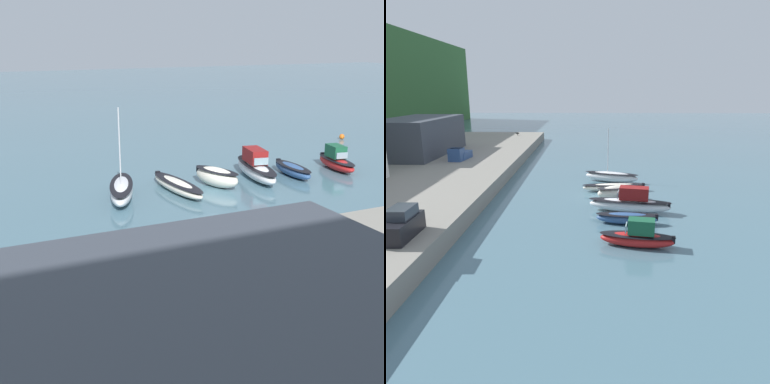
{
  "view_description": "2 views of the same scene",
  "coord_description": "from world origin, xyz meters",
  "views": [
    {
      "loc": [
        18.55,
        36.96,
        12.37
      ],
      "look_at": [
        4.36,
        6.11,
        2.32
      ],
      "focal_mm": 50.0,
      "sensor_mm": 36.0,
      "label": 1
    },
    {
      "loc": [
        -42.27,
        1.81,
        12.05
      ],
      "look_at": [
        -2.81,
        2.73,
        1.21
      ],
      "focal_mm": 35.0,
      "sensor_mm": 36.0,
      "label": 2
    }
  ],
  "objects": [
    {
      "name": "moored_boat_5",
      "position": [
        6.88,
        -1.54,
        0.75
      ],
      "size": [
        4.09,
        7.55,
        7.22
      ],
      "rotation": [
        0.0,
        0.0,
        -0.33
      ],
      "color": "white",
      "rests_on": "ground_plane"
    },
    {
      "name": "pickup_truck_0",
      "position": [
        13.14,
        21.05,
        2.6
      ],
      "size": [
        4.87,
        2.34,
        1.9
      ],
      "rotation": [
        0.0,
        0.0,
        1.49
      ],
      "color": "#2D4C84",
      "rests_on": "quay_promenade"
    },
    {
      "name": "parked_car_1",
      "position": [
        -17.34,
        15.08,
        2.69
      ],
      "size": [
        4.24,
        1.89,
        2.16
      ],
      "rotation": [
        0.0,
        0.0,
        1.59
      ],
      "color": "black",
      "rests_on": "quay_promenade"
    },
    {
      "name": "moored_boat_1",
      "position": [
        -9.43,
        -1.98,
        0.57
      ],
      "size": [
        2.08,
        5.89,
        1.05
      ],
      "rotation": [
        0.0,
        0.0,
        -0.09
      ],
      "color": "#33568E",
      "rests_on": "ground_plane"
    },
    {
      "name": "ground_plane",
      "position": [
        0.0,
        0.0,
        0.0
      ],
      "size": [
        320.0,
        320.0,
        0.0
      ],
      "primitive_type": "plane",
      "color": "slate"
    },
    {
      "name": "dog_on_quay",
      "position": [
        44.65,
        17.93,
        2.23
      ],
      "size": [
        0.58,
        0.87,
        0.68
      ],
      "rotation": [
        0.0,
        0.0,
        0.39
      ],
      "color": "black",
      "rests_on": "quay_promenade"
    },
    {
      "name": "moored_boat_3",
      "position": [
        -1.51,
        -1.66,
        0.87
      ],
      "size": [
        3.11,
        5.05,
        1.65
      ],
      "rotation": [
        0.0,
        0.0,
        0.31
      ],
      "color": "white",
      "rests_on": "ground_plane"
    },
    {
      "name": "moored_boat_0",
      "position": [
        -14.62,
        -2.29,
        0.82
      ],
      "size": [
        2.76,
        6.21,
        2.29
      ],
      "rotation": [
        0.0,
        0.0,
        -0.18
      ],
      "color": "red",
      "rests_on": "ground_plane"
    },
    {
      "name": "moored_boat_4",
      "position": [
        2.13,
        -1.57,
        0.52
      ],
      "size": [
        2.32,
        7.92,
        0.96
      ],
      "rotation": [
        0.0,
        0.0,
        0.09
      ],
      "color": "white",
      "rests_on": "ground_plane"
    },
    {
      "name": "yacht_club_building",
      "position": [
        18.44,
        29.14,
        4.7
      ],
      "size": [
        18.76,
        8.93,
        5.86
      ],
      "color": "#3D424C",
      "rests_on": "quay_promenade"
    },
    {
      "name": "moored_boat_2",
      "position": [
        -5.93,
        -2.65,
        0.96
      ],
      "size": [
        3.53,
        8.59,
        2.62
      ],
      "rotation": [
        0.0,
        0.0,
        -0.19
      ],
      "color": "white",
      "rests_on": "ground_plane"
    }
  ]
}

